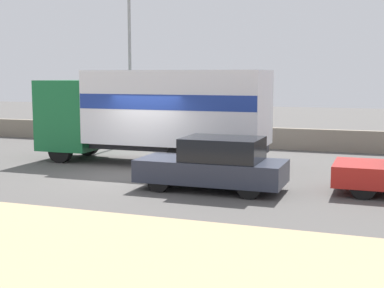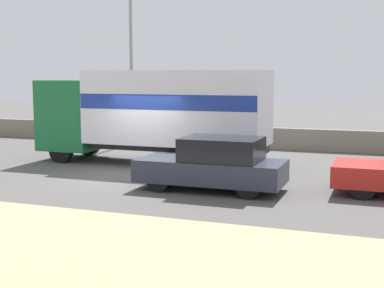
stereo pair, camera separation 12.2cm
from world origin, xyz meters
name	(u,v)px [view 2 (the right image)]	position (x,y,z in m)	size (l,w,h in m)	color
ground_plane	(130,176)	(0.00, 0.00, 0.00)	(80.00, 80.00, 0.00)	#514F4C
stone_wall_backdrop	(209,136)	(0.00, 7.95, 0.46)	(60.00, 0.35, 0.91)	gray
street_lamp	(131,56)	(-3.50, 7.22, 4.06)	(0.56, 0.28, 7.02)	gray
box_truck	(156,110)	(-0.19, 2.50, 1.93)	(8.36, 2.46, 3.33)	#196B38
car_hatchback	(214,164)	(3.14, -1.07, 0.72)	(4.05, 1.71, 1.47)	#282D3D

